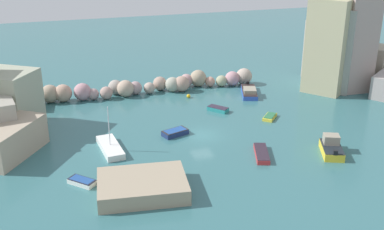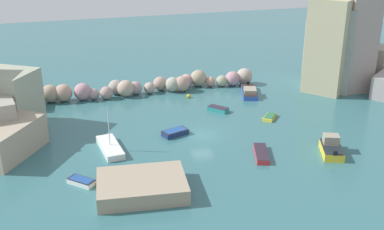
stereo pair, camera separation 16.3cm
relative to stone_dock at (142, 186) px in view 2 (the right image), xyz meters
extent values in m
plane|color=#356B70|center=(9.46, 10.90, -0.75)|extent=(160.00, 160.00, 0.00)
cube|color=tan|center=(-13.16, 28.62, 0.54)|extent=(6.91, 7.71, 2.59)
cube|color=tan|center=(-12.90, 12.44, 1.04)|extent=(9.54, 10.28, 3.59)
cube|color=#A3A890|center=(-12.56, 20.10, 2.86)|extent=(8.59, 8.29, 7.22)
cube|color=#B09C8F|center=(34.26, 25.38, 3.94)|extent=(6.81, 6.84, 9.38)
cube|color=tan|center=(38.49, 25.62, 3.03)|extent=(8.71, 7.77, 7.58)
cube|color=#A7A08C|center=(41.45, 23.31, 2.17)|extent=(7.04, 7.12, 5.85)
cube|color=tan|center=(32.96, 21.73, 6.19)|extent=(8.96, 8.73, 13.89)
cube|color=#9B9C96|center=(34.89, 22.93, 5.46)|extent=(9.90, 9.96, 12.42)
cube|color=#A19489|center=(35.85, 23.26, 4.35)|extent=(9.91, 9.34, 10.20)
cube|color=#B0A08C|center=(34.69, 23.76, 4.36)|extent=(8.18, 8.99, 10.23)
cube|color=#AE948B|center=(36.37, 21.00, 7.17)|extent=(4.93, 5.66, 15.85)
sphere|color=tan|center=(-7.66, 27.97, 0.53)|extent=(2.56, 2.56, 2.56)
sphere|color=tan|center=(-5.86, 27.75, 0.51)|extent=(2.52, 2.52, 2.52)
sphere|color=#B98992|center=(-3.17, 27.60, 0.49)|extent=(2.49, 2.49, 2.49)
sphere|color=#AA8A8A|center=(-1.71, 27.30, 0.08)|extent=(1.67, 1.67, 1.67)
sphere|color=tan|center=(0.13, 27.02, 0.18)|extent=(1.86, 1.86, 1.86)
sphere|color=#A49A90|center=(1.72, 28.69, 0.34)|extent=(2.19, 2.19, 2.19)
sphere|color=tan|center=(2.97, 27.30, 0.48)|extent=(2.46, 2.46, 2.46)
sphere|color=#A78B8B|center=(4.54, 27.85, 0.23)|extent=(1.98, 1.98, 1.98)
sphere|color=#B49D8F|center=(6.60, 27.66, 0.09)|extent=(1.69, 1.69, 1.69)
sphere|color=tan|center=(8.45, 28.61, 0.30)|extent=(2.11, 2.11, 2.11)
sphere|color=#A6A491|center=(10.13, 27.49, 0.36)|extent=(2.22, 2.22, 2.22)
sphere|color=tan|center=(11.50, 27.15, 0.43)|extent=(2.37, 2.37, 2.37)
sphere|color=#B58F8E|center=(12.77, 29.06, 0.26)|extent=(2.03, 2.03, 2.03)
sphere|color=tan|center=(14.62, 28.82, 0.53)|extent=(2.57, 2.57, 2.57)
sphere|color=tan|center=(16.30, 28.06, 0.03)|extent=(1.57, 1.57, 1.57)
sphere|color=#A0A380|center=(18.04, 27.64, 0.12)|extent=(1.75, 1.75, 1.75)
sphere|color=#B78991|center=(19.80, 27.52, 0.39)|extent=(2.28, 2.28, 2.28)
sphere|color=#B19D8F|center=(21.82, 27.66, 0.53)|extent=(2.56, 2.56, 2.56)
cube|color=tan|center=(0.00, 0.00, 0.00)|extent=(8.92, 7.00, 1.51)
sphere|color=gold|center=(11.63, 24.03, -0.47)|extent=(0.56, 0.56, 0.56)
cube|color=yellow|center=(19.55, 13.38, -0.56)|extent=(2.70, 2.83, 0.38)
cube|color=#2D7047|center=(19.55, 13.38, -0.33)|extent=(2.30, 2.41, 0.08)
cube|color=white|center=(-5.32, 3.31, -0.52)|extent=(2.83, 2.83, 0.47)
cube|color=#1F2130|center=(-5.32, 3.31, -0.26)|extent=(2.77, 2.77, 0.06)
cube|color=#234C93|center=(-5.32, 3.31, -0.25)|extent=(2.41, 2.40, 0.08)
cube|color=blue|center=(20.73, 22.97, -0.45)|extent=(3.87, 6.27, 0.60)
cube|color=#2E2323|center=(20.73, 22.97, -0.12)|extent=(3.79, 6.14, 0.06)
cube|color=#9E937F|center=(20.42, 22.05, 0.16)|extent=(2.40, 2.72, 0.62)
cube|color=black|center=(21.63, 25.62, 0.10)|extent=(0.53, 0.48, 0.50)
cube|color=yellow|center=(21.55, 2.01, -0.31)|extent=(3.52, 4.67, 0.88)
cube|color=#1E242A|center=(21.55, 2.01, 0.15)|extent=(3.45, 4.58, 0.06)
cube|color=#9E937F|center=(21.84, 2.71, 0.66)|extent=(2.08, 1.91, 1.07)
cube|color=black|center=(20.82, 0.21, 0.37)|extent=(0.54, 0.50, 0.50)
cube|color=white|center=(-1.66, 9.97, -0.40)|extent=(2.54, 6.03, 0.71)
cylinder|color=silver|center=(-1.66, 9.97, 2.22)|extent=(0.10, 0.10, 4.53)
cube|color=navy|center=(6.37, 11.90, -0.46)|extent=(3.38, 2.43, 0.58)
cube|color=#2C292B|center=(6.37, 11.90, -0.14)|extent=(3.32, 2.39, 0.06)
cube|color=#234C93|center=(6.37, 11.90, -0.13)|extent=(2.88, 2.07, 0.08)
cube|color=teal|center=(13.97, 17.84, -0.49)|extent=(2.73, 2.93, 0.53)
cube|color=#2F2637|center=(13.97, 17.84, -0.19)|extent=(2.68, 2.87, 0.06)
cube|color=red|center=(14.00, 3.83, -0.51)|extent=(2.70, 4.68, 0.49)
cube|color=#2D212D|center=(14.00, 3.83, -0.23)|extent=(2.65, 4.58, 0.06)
camera|label=1|loc=(-6.82, -38.59, 22.89)|focal=44.53mm
camera|label=2|loc=(-6.66, -38.64, 22.89)|focal=44.53mm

